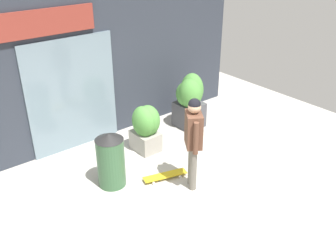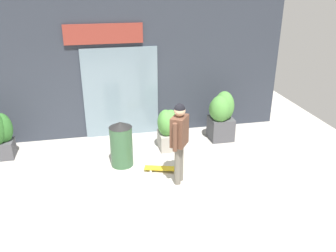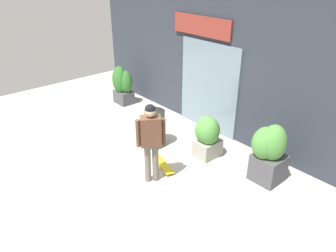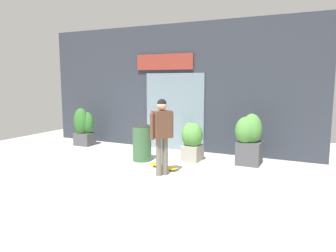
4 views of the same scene
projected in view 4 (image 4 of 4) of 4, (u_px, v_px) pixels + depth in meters
The scene contains 8 objects.
ground_plane at pixel (120, 171), 7.67m from camera, with size 12.00×12.00×0.00m, color #B2ADA3.
building_facade at pixel (173, 88), 9.97m from camera, with size 8.92×0.31×3.80m.
skateboarder at pixel (162, 129), 7.16m from camera, with size 0.44×0.50×1.73m.
skateboard at pixel (163, 166), 7.83m from camera, with size 0.86×0.42×0.08m.
planter_box_left at pixel (248, 136), 8.13m from camera, with size 0.64×0.68×1.30m.
planter_box_right at pixel (84, 126), 10.54m from camera, with size 0.63×0.55×1.23m.
planter_box_mid at pixel (192, 140), 8.56m from camera, with size 0.56×0.60×1.02m.
trash_bin at pixel (142, 141), 8.56m from camera, with size 0.51×0.51×1.05m.
Camera 4 is at (4.29, -6.19, 2.14)m, focal length 34.51 mm.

